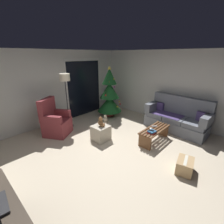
# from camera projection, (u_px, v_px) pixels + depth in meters

# --- Properties ---
(ground_plane) EXTENTS (7.00, 7.00, 0.00)m
(ground_plane) POSITION_uv_depth(u_px,v_px,m) (121.00, 155.00, 3.89)
(ground_plane) COLOR beige
(wall_back) EXTENTS (5.72, 0.12, 2.50)m
(wall_back) POSITION_uv_depth(u_px,v_px,m) (54.00, 88.00, 5.43)
(wall_back) COLOR beige
(wall_back) RESTS_ON ground
(wall_right) EXTENTS (0.12, 6.00, 2.50)m
(wall_right) POSITION_uv_depth(u_px,v_px,m) (176.00, 88.00, 5.41)
(wall_right) COLOR beige
(wall_right) RESTS_ON ground
(patio_door_frame) EXTENTS (1.60, 0.02, 2.20)m
(patio_door_frame) POSITION_uv_depth(u_px,v_px,m) (84.00, 87.00, 6.26)
(patio_door_frame) COLOR silver
(patio_door_frame) RESTS_ON ground
(patio_door_glass) EXTENTS (1.50, 0.02, 2.10)m
(patio_door_glass) POSITION_uv_depth(u_px,v_px,m) (85.00, 89.00, 6.27)
(patio_door_glass) COLOR black
(patio_door_glass) RESTS_ON ground
(couch) EXTENTS (0.84, 1.96, 1.08)m
(couch) POSITION_uv_depth(u_px,v_px,m) (177.00, 118.00, 5.09)
(couch) COLOR slate
(couch) RESTS_ON ground
(coffee_table) EXTENTS (1.10, 0.40, 0.39)m
(coffee_table) POSITION_uv_depth(u_px,v_px,m) (154.00, 133.00, 4.43)
(coffee_table) COLOR brown
(coffee_table) RESTS_ON ground
(remote_white) EXTENTS (0.15, 0.12, 0.02)m
(remote_white) POSITION_uv_depth(u_px,v_px,m) (151.00, 129.00, 4.34)
(remote_white) COLOR silver
(remote_white) RESTS_ON coffee_table
(remote_silver) EXTENTS (0.14, 0.15, 0.02)m
(remote_silver) POSITION_uv_depth(u_px,v_px,m) (155.00, 126.00, 4.50)
(remote_silver) COLOR #ADADB2
(remote_silver) RESTS_ON coffee_table
(book_stack) EXTENTS (0.23, 0.22, 0.07)m
(book_stack) POSITION_uv_depth(u_px,v_px,m) (152.00, 132.00, 4.13)
(book_stack) COLOR #A32D28
(book_stack) RESTS_ON coffee_table
(cell_phone) EXTENTS (0.11, 0.16, 0.01)m
(cell_phone) POSITION_uv_depth(u_px,v_px,m) (151.00, 130.00, 4.12)
(cell_phone) COLOR black
(cell_phone) RESTS_ON book_stack
(christmas_tree) EXTENTS (0.94, 0.94, 1.94)m
(christmas_tree) POSITION_uv_depth(u_px,v_px,m) (110.00, 95.00, 6.07)
(christmas_tree) COLOR #4C1E19
(christmas_tree) RESTS_ON ground
(armchair) EXTENTS (0.94, 0.94, 1.13)m
(armchair) POSITION_uv_depth(u_px,v_px,m) (55.00, 122.00, 4.79)
(armchair) COLOR maroon
(armchair) RESTS_ON ground
(floor_lamp) EXTENTS (0.32, 0.32, 1.78)m
(floor_lamp) POSITION_uv_depth(u_px,v_px,m) (65.00, 83.00, 4.92)
(floor_lamp) COLOR #2D2D30
(floor_lamp) RESTS_ON ground
(ottoman) EXTENTS (0.44, 0.44, 0.44)m
(ottoman) POSITION_uv_depth(u_px,v_px,m) (101.00, 133.00, 4.52)
(ottoman) COLOR #B2A893
(ottoman) RESTS_ON ground
(teddy_bear_chestnut) EXTENTS (0.21, 0.22, 0.29)m
(teddy_bear_chestnut) POSITION_uv_depth(u_px,v_px,m) (101.00, 122.00, 4.40)
(teddy_bear_chestnut) COLOR brown
(teddy_bear_chestnut) RESTS_ON ottoman
(teddy_bear_cream_by_tree) EXTENTS (0.20, 0.19, 0.29)m
(teddy_bear_cream_by_tree) POSITION_uv_depth(u_px,v_px,m) (105.00, 119.00, 5.72)
(teddy_bear_cream_by_tree) COLOR beige
(teddy_bear_cream_by_tree) RESTS_ON ground
(cardboard_box_taped_mid_floor) EXTENTS (0.49, 0.40, 0.29)m
(cardboard_box_taped_mid_floor) POSITION_uv_depth(u_px,v_px,m) (185.00, 166.00, 3.30)
(cardboard_box_taped_mid_floor) COLOR tan
(cardboard_box_taped_mid_floor) RESTS_ON ground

